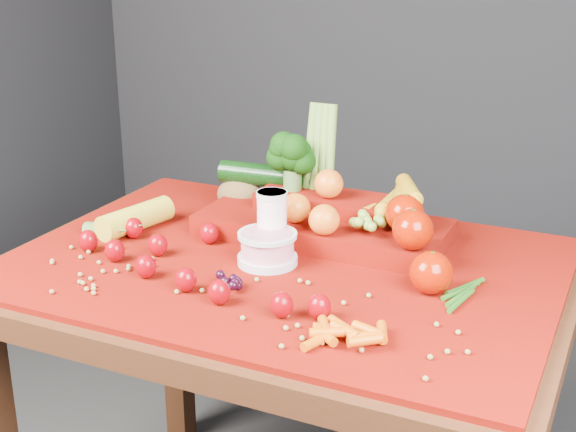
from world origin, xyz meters
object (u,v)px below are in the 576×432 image
at_px(table, 284,310).
at_px(yogurt_bowl, 267,247).
at_px(produce_mound, 333,213).
at_px(milk_glass, 272,221).

bearing_deg(table, yogurt_bowl, -135.56).
relative_size(table, yogurt_bowl, 9.34).
bearing_deg(produce_mound, table, -104.99).
relative_size(table, produce_mound, 1.82).
relative_size(milk_glass, produce_mound, 0.22).
bearing_deg(produce_mound, milk_glass, -119.28).
height_order(milk_glass, produce_mound, produce_mound).
bearing_deg(produce_mound, yogurt_bowl, -110.10).
bearing_deg(table, produce_mound, 75.01).
bearing_deg(yogurt_bowl, table, 44.44).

